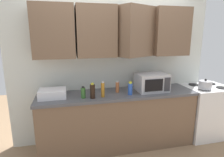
{
  "coord_description": "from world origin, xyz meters",
  "views": [
    {
      "loc": [
        -0.74,
        -3.04,
        1.8
      ],
      "look_at": [
        -0.08,
        -0.25,
        1.12
      ],
      "focal_mm": 30.56,
      "sensor_mm": 36.0,
      "label": 1
    }
  ],
  "objects_px": {
    "bottle_amber_vinegar": "(103,90)",
    "bottle_red_sauce": "(168,80)",
    "bottle_soy_dark": "(93,91)",
    "bottle_blue_cleaner": "(130,89)",
    "stove_range": "(205,111)",
    "kettle": "(205,85)",
    "bottle_green_oil": "(83,93)",
    "dish_rack": "(53,93)",
    "bottle_spice_jar": "(117,87)",
    "microwave": "(152,82)"
  },
  "relations": [
    {
      "from": "bottle_green_oil",
      "to": "bottle_spice_jar",
      "type": "bearing_deg",
      "value": 15.28
    },
    {
      "from": "bottle_amber_vinegar",
      "to": "bottle_blue_cleaner",
      "type": "relative_size",
      "value": 1.16
    },
    {
      "from": "microwave",
      "to": "bottle_red_sauce",
      "type": "xyz_separation_m",
      "value": [
        0.39,
        0.18,
        -0.04
      ]
    },
    {
      "from": "stove_range",
      "to": "bottle_spice_jar",
      "type": "bearing_deg",
      "value": 178.37
    },
    {
      "from": "bottle_green_oil",
      "to": "bottle_blue_cleaner",
      "type": "bearing_deg",
      "value": -1.09
    },
    {
      "from": "bottle_amber_vinegar",
      "to": "bottle_green_oil",
      "type": "height_order",
      "value": "bottle_amber_vinegar"
    },
    {
      "from": "microwave",
      "to": "bottle_spice_jar",
      "type": "bearing_deg",
      "value": 175.68
    },
    {
      "from": "kettle",
      "to": "dish_rack",
      "type": "xyz_separation_m",
      "value": [
        -2.41,
        0.16,
        -0.02
      ]
    },
    {
      "from": "stove_range",
      "to": "bottle_spice_jar",
      "type": "relative_size",
      "value": 5.07
    },
    {
      "from": "bottle_soy_dark",
      "to": "bottle_red_sauce",
      "type": "distance_m",
      "value": 1.4
    },
    {
      "from": "dish_rack",
      "to": "bottle_blue_cleaner",
      "type": "distance_m",
      "value": 1.13
    },
    {
      "from": "bottle_spice_jar",
      "to": "microwave",
      "type": "bearing_deg",
      "value": -4.32
    },
    {
      "from": "microwave",
      "to": "bottle_spice_jar",
      "type": "relative_size",
      "value": 2.67
    },
    {
      "from": "kettle",
      "to": "bottle_spice_jar",
      "type": "xyz_separation_m",
      "value": [
        -1.44,
        0.19,
        0.01
      ]
    },
    {
      "from": "bottle_soy_dark",
      "to": "bottle_blue_cleaner",
      "type": "xyz_separation_m",
      "value": [
        0.57,
        0.04,
        -0.01
      ]
    },
    {
      "from": "bottle_soy_dark",
      "to": "kettle",
      "type": "bearing_deg",
      "value": 0.34
    },
    {
      "from": "bottle_soy_dark",
      "to": "microwave",
      "type": "bearing_deg",
      "value": 9.04
    },
    {
      "from": "stove_range",
      "to": "bottle_soy_dark",
      "type": "bearing_deg",
      "value": -175.73
    },
    {
      "from": "bottle_green_oil",
      "to": "bottle_blue_cleaner",
      "type": "relative_size",
      "value": 0.85
    },
    {
      "from": "microwave",
      "to": "bottle_spice_jar",
      "type": "xyz_separation_m",
      "value": [
        -0.56,
        0.04,
        -0.06
      ]
    },
    {
      "from": "microwave",
      "to": "bottle_soy_dark",
      "type": "distance_m",
      "value": 0.99
    },
    {
      "from": "kettle",
      "to": "bottle_green_oil",
      "type": "xyz_separation_m",
      "value": [
        -1.98,
        0.04,
        -0.0
      ]
    },
    {
      "from": "microwave",
      "to": "bottle_spice_jar",
      "type": "height_order",
      "value": "microwave"
    },
    {
      "from": "stove_range",
      "to": "bottle_spice_jar",
      "type": "distance_m",
      "value": 1.7
    },
    {
      "from": "stove_range",
      "to": "dish_rack",
      "type": "height_order",
      "value": "dish_rack"
    },
    {
      "from": "bottle_spice_jar",
      "to": "bottle_amber_vinegar",
      "type": "bearing_deg",
      "value": -147.3
    },
    {
      "from": "kettle",
      "to": "bottle_amber_vinegar",
      "type": "relative_size",
      "value": 0.87
    },
    {
      "from": "stove_range",
      "to": "dish_rack",
      "type": "xyz_separation_m",
      "value": [
        -2.58,
        0.02,
        0.51
      ]
    },
    {
      "from": "dish_rack",
      "to": "bottle_red_sauce",
      "type": "xyz_separation_m",
      "value": [
        1.92,
        0.17,
        0.04
      ]
    },
    {
      "from": "kettle",
      "to": "bottle_amber_vinegar",
      "type": "bearing_deg",
      "value": 179.38
    },
    {
      "from": "bottle_soy_dark",
      "to": "bottle_spice_jar",
      "type": "relative_size",
      "value": 1.25
    },
    {
      "from": "bottle_green_oil",
      "to": "bottle_red_sauce",
      "type": "height_order",
      "value": "bottle_red_sauce"
    },
    {
      "from": "microwave",
      "to": "bottle_green_oil",
      "type": "bearing_deg",
      "value": -174.51
    },
    {
      "from": "bottle_green_oil",
      "to": "bottle_soy_dark",
      "type": "bearing_deg",
      "value": -21.15
    },
    {
      "from": "dish_rack",
      "to": "bottle_green_oil",
      "type": "height_order",
      "value": "bottle_green_oil"
    },
    {
      "from": "stove_range",
      "to": "microwave",
      "type": "distance_m",
      "value": 1.21
    },
    {
      "from": "dish_rack",
      "to": "bottle_spice_jar",
      "type": "xyz_separation_m",
      "value": [
        0.97,
        0.03,
        0.02
      ]
    },
    {
      "from": "stove_range",
      "to": "bottle_red_sauce",
      "type": "xyz_separation_m",
      "value": [
        -0.66,
        0.19,
        0.55
      ]
    },
    {
      "from": "bottle_amber_vinegar",
      "to": "bottle_red_sauce",
      "type": "xyz_separation_m",
      "value": [
        1.21,
        0.31,
        -0.01
      ]
    },
    {
      "from": "bottle_blue_cleaner",
      "to": "dish_rack",
      "type": "bearing_deg",
      "value": 173.14
    },
    {
      "from": "kettle",
      "to": "bottle_spice_jar",
      "type": "relative_size",
      "value": 1.13
    },
    {
      "from": "bottle_blue_cleaner",
      "to": "bottle_amber_vinegar",
      "type": "bearing_deg",
      "value": -179.13
    },
    {
      "from": "microwave",
      "to": "bottle_amber_vinegar",
      "type": "bearing_deg",
      "value": -171.31
    },
    {
      "from": "kettle",
      "to": "microwave",
      "type": "distance_m",
      "value": 0.9
    },
    {
      "from": "bottle_soy_dark",
      "to": "bottle_red_sauce",
      "type": "xyz_separation_m",
      "value": [
        1.36,
        0.34,
        -0.0
      ]
    },
    {
      "from": "dish_rack",
      "to": "bottle_soy_dark",
      "type": "xyz_separation_m",
      "value": [
        0.55,
        -0.17,
        0.04
      ]
    },
    {
      "from": "bottle_red_sauce",
      "to": "bottle_green_oil",
      "type": "bearing_deg",
      "value": -169.03
    },
    {
      "from": "kettle",
      "to": "bottle_amber_vinegar",
      "type": "height_order",
      "value": "bottle_amber_vinegar"
    },
    {
      "from": "bottle_green_oil",
      "to": "bottle_red_sauce",
      "type": "bearing_deg",
      "value": 10.97
    },
    {
      "from": "stove_range",
      "to": "kettle",
      "type": "bearing_deg",
      "value": -140.53
    }
  ]
}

